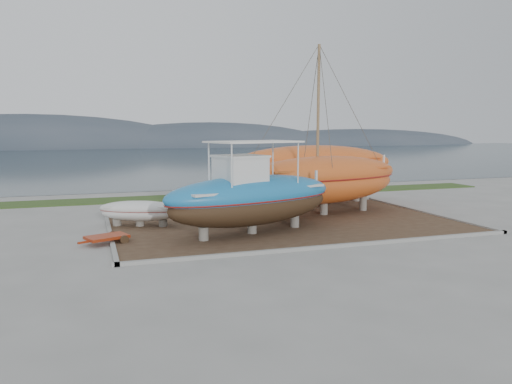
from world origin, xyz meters
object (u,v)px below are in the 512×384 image
object	(u,v)px
orange_sailboat	(325,132)
red_trailer	(107,240)
blue_caique	(252,188)
orange_bare_hull	(313,175)
white_dinghy	(140,214)

from	to	relation	value
orange_sailboat	red_trailer	size ratio (longest dim) A/B	4.01
blue_caique	orange_bare_hull	bearing A→B (deg)	32.18
blue_caique	red_trailer	distance (m)	7.04
orange_bare_hull	orange_sailboat	bearing A→B (deg)	-107.34
orange_sailboat	red_trailer	bearing A→B (deg)	-175.78
white_dinghy	orange_sailboat	size ratio (longest dim) A/B	0.40
white_dinghy	red_trailer	distance (m)	3.86
orange_bare_hull	red_trailer	xyz separation A→B (m)	(-13.65, -7.70, -1.78)
blue_caique	orange_bare_hull	world-z (taller)	blue_caique
orange_sailboat	red_trailer	world-z (taller)	orange_sailboat
orange_bare_hull	white_dinghy	bearing A→B (deg)	-160.68
red_trailer	blue_caique	bearing A→B (deg)	-23.54
orange_bare_hull	red_trailer	world-z (taller)	orange_bare_hull
blue_caique	white_dinghy	distance (m)	6.32
red_trailer	orange_bare_hull	bearing A→B (deg)	7.79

